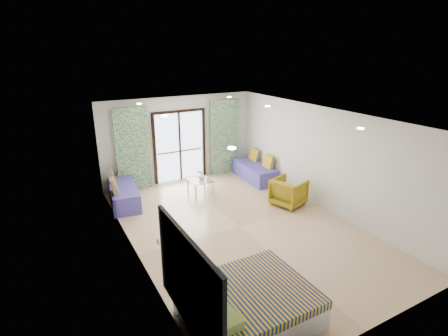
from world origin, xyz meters
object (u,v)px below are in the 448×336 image
bed (247,305)px  armchair (289,191)px  daybed_left (123,194)px  daybed_right (255,171)px  coffee_table (200,181)px

bed → armchair: armchair is taller
bed → daybed_left: size_ratio=1.03×
daybed_left → armchair: (3.95, -2.30, 0.13)m
bed → daybed_left: daybed_left is taller
daybed_left → armchair: bearing=-22.5°
daybed_right → armchair: (-0.29, -2.10, 0.13)m
coffee_table → armchair: armchair is taller
bed → daybed_right: 6.32m
bed → coffee_table: size_ratio=2.69×
coffee_table → armchair: 2.60m
bed → coffee_table: 5.21m
coffee_table → bed: bearing=-107.0°
bed → armchair: bearing=43.1°
bed → daybed_left: (-0.64, 5.39, -0.00)m
armchair → daybed_right: bearing=-25.8°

